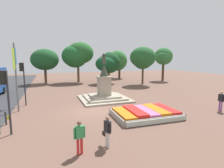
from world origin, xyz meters
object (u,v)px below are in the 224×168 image
flower_planter (146,113)px  pedestrian_near_planter (79,135)px  pedestrian_with_handbag (107,130)px  pedestrian_crossing_plaza (221,100)px  traffic_light_mid_block (23,76)px  statue_monument (104,92)px  banner_pole (16,74)px  kerb_bollard_mid_b (6,118)px  traffic_light_near_crossing (6,91)px

flower_planter → pedestrian_near_planter: 6.85m
pedestrian_with_handbag → pedestrian_crossing_plaza: 11.40m
pedestrian_with_handbag → pedestrian_near_planter: size_ratio=0.99×
pedestrian_crossing_plaza → traffic_light_mid_block: bearing=153.9°
statue_monument → pedestrian_near_planter: 11.28m
flower_planter → pedestrian_with_handbag: (-4.31, -3.42, 0.63)m
banner_pole → pedestrian_with_handbag: banner_pole is taller
flower_planter → traffic_light_mid_block: 11.87m
flower_planter → pedestrian_crossing_plaza: 6.90m
flower_planter → traffic_light_mid_block: traffic_light_mid_block is taller
banner_pole → kerb_bollard_mid_b: bearing=-95.7°
flower_planter → kerb_bollard_mid_b: bearing=169.6°
flower_planter → pedestrian_crossing_plaza: bearing=-7.7°
statue_monument → traffic_light_mid_block: (-7.98, 0.25, 2.00)m
pedestrian_with_handbag → statue_monument: bearing=73.3°
traffic_light_mid_block → pedestrian_near_planter: 11.34m
flower_planter → traffic_light_near_crossing: size_ratio=1.32×
banner_pole → pedestrian_crossing_plaza: (16.34, -5.92, -2.22)m
pedestrian_crossing_plaza → kerb_bollard_mid_b: 16.89m
banner_pole → pedestrian_with_handbag: bearing=-58.2°
traffic_light_near_crossing → traffic_light_mid_block: 7.02m
kerb_bollard_mid_b → traffic_light_mid_block: bearing=83.4°
flower_planter → banner_pole: 11.17m
flower_planter → statue_monument: (-1.28, 6.70, 0.58)m
traffic_light_mid_block → pedestrian_near_planter: size_ratio=2.53×
traffic_light_near_crossing → pedestrian_with_handbag: traffic_light_near_crossing is taller
traffic_light_mid_block → pedestrian_with_handbag: 11.66m
traffic_light_mid_block → kerb_bollard_mid_b: 5.69m
banner_pole → pedestrian_with_handbag: size_ratio=3.58×
pedestrian_near_planter → traffic_light_near_crossing: bearing=134.8°
statue_monument → pedestrian_crossing_plaza: size_ratio=2.94×
traffic_light_mid_block → pedestrian_crossing_plaza: bearing=-26.1°
pedestrian_near_planter → pedestrian_crossing_plaza: 12.86m
pedestrian_near_planter → kerb_bollard_mid_b: bearing=126.9°
banner_pole → pedestrian_near_planter: size_ratio=3.55×
traffic_light_near_crossing → pedestrian_near_planter: 5.34m
traffic_light_mid_block → pedestrian_crossing_plaza: size_ratio=2.34×
pedestrian_near_planter → kerb_bollard_mid_b: (-4.10, 5.47, -0.44)m
traffic_light_mid_block → kerb_bollard_mid_b: size_ratio=4.35×
kerb_bollard_mid_b → statue_monument: bearing=29.7°
traffic_light_near_crossing → traffic_light_mid_block: bearing=89.5°
pedestrian_with_handbag → kerb_bollard_mid_b: size_ratio=1.71×
traffic_light_mid_block → banner_pole: bearing=-98.0°
traffic_light_near_crossing → kerb_bollard_mid_b: bearing=105.7°
statue_monument → pedestrian_crossing_plaza: statue_monument is taller
traffic_light_mid_block → pedestrian_crossing_plaza: (16.07, -7.87, -1.84)m
statue_monument → banner_pole: (-8.25, -1.70, 2.38)m
flower_planter → statue_monument: 6.85m
pedestrian_with_handbag → kerb_bollard_mid_b: (-5.54, 5.23, -0.41)m
statue_monument → pedestrian_crossing_plaza: 11.11m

